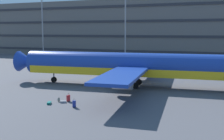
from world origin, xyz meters
TOP-DOWN VIEW (x-y plane):
  - ground_plane at (0.00, 0.00)m, footprint 600.00×600.00m
  - terminal_structure at (0.00, 48.09)m, footprint 157.37×14.84m
  - airliner at (-1.03, -1.22)m, footprint 38.41×31.18m
  - light_mast_far_left at (-41.00, 33.20)m, footprint 1.80×0.50m
  - light_mast_left at (-13.93, 33.20)m, footprint 1.80×0.50m
  - suitcase_upright at (-5.13, -12.76)m, footprint 0.29×0.46m
  - suitcase_navy at (-6.53, -14.64)m, footprint 0.64×0.84m
  - suitcase_silver at (-3.20, -14.81)m, footprint 0.45×0.43m
  - suitcase_purple at (-5.40, -13.48)m, footprint 0.79×0.69m
  - backpack_red at (-6.09, -13.34)m, footprint 0.34×0.27m

SIDE VIEW (x-z plane):
  - ground_plane at x=0.00m, z-range 0.00..0.00m
  - suitcase_purple at x=-5.40m, z-range 0.00..0.22m
  - suitcase_navy at x=-6.53m, z-range 0.00..0.25m
  - backpack_red at x=-6.09m, z-range -0.03..0.52m
  - suitcase_silver at x=-3.20m, z-range -0.08..0.88m
  - suitcase_upright at x=-5.13m, z-range -0.09..0.91m
  - airliner at x=-1.03m, z-range -2.07..8.32m
  - terminal_structure at x=0.00m, z-range 0.00..17.99m
  - light_mast_left at x=-13.93m, z-range 1.71..24.60m
  - light_mast_far_left at x=-41.00m, z-range 1.73..26.59m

